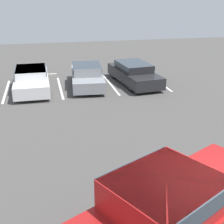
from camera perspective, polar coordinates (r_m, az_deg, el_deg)
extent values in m
cube|color=white|center=(18.40, -18.80, 3.65)|extent=(0.12, 4.40, 0.01)
cube|color=white|center=(18.31, -9.45, 4.43)|extent=(0.12, 4.40, 0.01)
cube|color=white|center=(18.71, -0.23, 5.08)|extent=(0.12, 4.40, 0.01)
cube|color=white|center=(19.56, 8.40, 5.57)|extent=(0.12, 4.40, 0.01)
cube|color=#A51919|center=(6.97, 10.91, -18.93)|extent=(6.04, 4.40, 0.90)
cube|color=#A51919|center=(6.31, 9.70, -14.63)|extent=(2.67, 2.54, 0.68)
cube|color=#2D3842|center=(6.22, 9.78, -13.49)|extent=(2.66, 2.57, 0.37)
cube|color=#A51919|center=(8.03, 19.51, -10.43)|extent=(2.76, 2.63, 0.13)
cylinder|color=black|center=(8.65, 14.11, -12.55)|extent=(0.98, 0.71, 0.95)
cylinder|color=#ADADB2|center=(8.65, 14.11, -12.55)|extent=(0.61, 0.53, 0.52)
cube|color=silver|center=(18.06, -14.46, 5.40)|extent=(1.84, 4.79, 0.63)
cube|color=silver|center=(18.02, -14.61, 7.11)|extent=(1.61, 2.50, 0.44)
cube|color=#2D3842|center=(18.00, -14.64, 7.39)|extent=(1.68, 2.45, 0.26)
cylinder|color=black|center=(16.77, -11.78, 3.80)|extent=(0.23, 0.62, 0.61)
cylinder|color=#ADADB2|center=(16.77, -11.78, 3.80)|extent=(0.24, 0.34, 0.34)
cylinder|color=black|center=(16.81, -17.06, 3.35)|extent=(0.23, 0.62, 0.61)
cylinder|color=#ADADB2|center=(16.81, -17.06, 3.35)|extent=(0.24, 0.34, 0.34)
cylinder|color=black|center=(19.44, -12.11, 6.16)|extent=(0.23, 0.62, 0.61)
cylinder|color=#ADADB2|center=(19.44, -12.11, 6.16)|extent=(0.24, 0.34, 0.34)
cylinder|color=black|center=(19.48, -16.68, 5.76)|extent=(0.23, 0.62, 0.61)
cylinder|color=#ADADB2|center=(19.48, -16.68, 5.76)|extent=(0.24, 0.34, 0.34)
cube|color=gray|center=(18.30, -4.59, 6.18)|extent=(2.12, 4.63, 0.60)
cube|color=gray|center=(18.25, -4.66, 7.89)|extent=(1.72, 2.46, 0.47)
cube|color=#2D3842|center=(18.23, -4.67, 8.18)|extent=(1.78, 2.42, 0.28)
cylinder|color=black|center=(17.15, -1.84, 4.66)|extent=(0.27, 0.65, 0.63)
cylinder|color=#ADADB2|center=(17.15, -1.84, 4.66)|extent=(0.26, 0.37, 0.35)
cylinder|color=black|center=(17.07, -6.79, 4.44)|extent=(0.27, 0.65, 0.63)
cylinder|color=#ADADB2|center=(17.07, -6.79, 4.44)|extent=(0.26, 0.37, 0.35)
cylinder|color=black|center=(19.65, -2.65, 6.79)|extent=(0.27, 0.65, 0.63)
cylinder|color=#ADADB2|center=(19.65, -2.65, 6.79)|extent=(0.26, 0.37, 0.35)
cylinder|color=black|center=(19.58, -6.98, 6.60)|extent=(0.27, 0.65, 0.63)
cylinder|color=#ADADB2|center=(19.58, -6.98, 6.60)|extent=(0.26, 0.37, 0.35)
cube|color=#232326|center=(18.83, 4.05, 6.68)|extent=(2.24, 4.94, 0.65)
cube|color=#232326|center=(18.79, 3.98, 8.34)|extent=(1.79, 2.64, 0.43)
cube|color=#2D3842|center=(18.77, 3.98, 8.59)|extent=(1.86, 2.59, 0.26)
cylinder|color=black|center=(17.97, 7.97, 5.20)|extent=(0.28, 0.63, 0.61)
cylinder|color=#ADADB2|center=(17.97, 7.97, 5.20)|extent=(0.27, 0.36, 0.34)
cylinder|color=black|center=(17.37, 3.51, 4.80)|extent=(0.28, 0.63, 0.61)
cylinder|color=#ADADB2|center=(17.37, 3.51, 4.80)|extent=(0.27, 0.36, 0.34)
cylinder|color=black|center=(20.40, 4.48, 7.26)|extent=(0.28, 0.63, 0.61)
cylinder|color=#ADADB2|center=(20.40, 4.48, 7.26)|extent=(0.27, 0.36, 0.34)
cylinder|color=black|center=(19.87, 0.46, 6.95)|extent=(0.28, 0.63, 0.61)
cylinder|color=#ADADB2|center=(19.87, 0.46, 6.95)|extent=(0.27, 0.36, 0.34)
cube|color=#B7B2A8|center=(21.01, -12.40, 6.58)|extent=(1.69, 0.20, 0.14)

